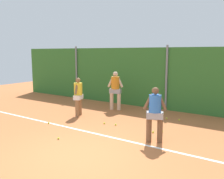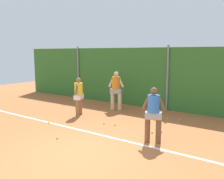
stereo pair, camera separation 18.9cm
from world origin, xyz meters
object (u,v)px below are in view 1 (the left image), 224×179
at_px(player_backcourt_far, 115,88).
at_px(tennis_ball_2, 179,120).
at_px(player_midcourt, 78,95).
at_px(tennis_ball_4, 58,138).
at_px(tennis_ball_1, 162,131).
at_px(tennis_ball_5, 167,118).
at_px(tennis_ball_10, 153,132).
at_px(tennis_ball_6, 159,134).
at_px(tennis_ball_8, 49,123).
at_px(player_foreground_near, 155,112).
at_px(tennis_ball_7, 104,123).
at_px(tennis_ball_9, 116,125).

relative_size(player_backcourt_far, tennis_ball_2, 27.62).
xyz_separation_m(player_midcourt, tennis_ball_4, (1.42, -2.57, -0.89)).
height_order(tennis_ball_2, tennis_ball_4, same).
xyz_separation_m(tennis_ball_1, tennis_ball_5, (-0.49, 1.66, 0.00)).
relative_size(player_midcourt, tennis_ball_10, 24.98).
relative_size(tennis_ball_6, tennis_ball_8, 1.00).
distance_m(player_foreground_near, tennis_ball_7, 2.65).
relative_size(tennis_ball_7, tennis_ball_9, 1.00).
xyz_separation_m(player_midcourt, tennis_ball_2, (3.88, 1.65, -0.89)).
relative_size(tennis_ball_2, tennis_ball_4, 1.00).
height_order(player_foreground_near, player_backcourt_far, player_backcourt_far).
bearing_deg(tennis_ball_2, tennis_ball_4, -120.20).
bearing_deg(player_foreground_near, player_backcourt_far, -65.63).
xyz_separation_m(player_backcourt_far, tennis_ball_9, (1.41, -2.14, -0.99)).
height_order(tennis_ball_5, tennis_ball_10, same).
relative_size(tennis_ball_5, tennis_ball_9, 1.00).
relative_size(player_foreground_near, tennis_ball_10, 25.69).
height_order(tennis_ball_1, tennis_ball_8, same).
distance_m(tennis_ball_8, tennis_ball_9, 2.58).
bearing_deg(player_midcourt, tennis_ball_10, -115.33).
bearing_deg(tennis_ball_5, tennis_ball_7, -130.95).
bearing_deg(tennis_ball_1, tennis_ball_8, -159.55).
bearing_deg(tennis_ball_6, player_midcourt, 174.49).
xyz_separation_m(tennis_ball_2, tennis_ball_10, (-0.24, -2.00, 0.00)).
bearing_deg(player_foreground_near, tennis_ball_7, -40.82).
bearing_deg(tennis_ball_5, tennis_ball_2, 8.16).
relative_size(player_backcourt_far, tennis_ball_8, 27.62).
bearing_deg(player_backcourt_far, tennis_ball_2, 158.28).
distance_m(tennis_ball_4, tennis_ball_6, 3.30).
distance_m(tennis_ball_4, tennis_ball_7, 2.18).
bearing_deg(player_foreground_near, tennis_ball_6, -102.95).
bearing_deg(tennis_ball_9, tennis_ball_10, -0.54).
distance_m(tennis_ball_5, tennis_ball_9, 2.29).
bearing_deg(tennis_ball_2, tennis_ball_5, -171.84).
bearing_deg(player_foreground_near, tennis_ball_2, -111.16).
distance_m(tennis_ball_6, tennis_ball_9, 1.76).
bearing_deg(tennis_ball_7, tennis_ball_5, 49.05).
height_order(player_backcourt_far, tennis_ball_10, player_backcourt_far).
relative_size(tennis_ball_2, tennis_ball_6, 1.00).
distance_m(player_foreground_near, player_midcourt, 4.18).
bearing_deg(tennis_ball_6, tennis_ball_4, -138.23).
relative_size(tennis_ball_2, tennis_ball_5, 1.00).
relative_size(tennis_ball_1, tennis_ball_2, 1.00).
relative_size(player_foreground_near, tennis_ball_9, 25.69).
bearing_deg(tennis_ball_5, tennis_ball_6, -75.48).
bearing_deg(player_foreground_near, player_midcourt, -39.67).
relative_size(tennis_ball_1, tennis_ball_6, 1.00).
distance_m(tennis_ball_1, tennis_ball_9, 1.77).
bearing_deg(player_midcourt, tennis_ball_9, -118.76).
height_order(player_foreground_near, tennis_ball_2, player_foreground_near).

